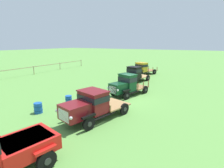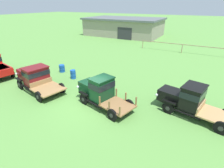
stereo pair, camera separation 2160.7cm
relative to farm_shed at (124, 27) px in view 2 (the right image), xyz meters
name	(u,v)px [view 2 (the right image)]	position (x,y,z in m)	size (l,w,h in m)	color
ground_plane	(88,107)	(11.36, -30.22, -1.99)	(240.00, 240.00, 0.00)	#5B9342
farm_shed	(124,27)	(0.00, 0.00, 0.00)	(17.21, 10.76, 3.93)	gray
paddock_fence	(205,48)	(17.85, -10.51, -0.93)	(18.91, 0.60, 1.37)	#997F60
vintage_truck_second_in_line	(35,77)	(5.52, -29.87, -0.85)	(5.57, 3.18, 2.08)	black
vintage_truck_midrow_center	(100,90)	(11.88, -29.40, -0.83)	(4.95, 2.86, 2.21)	black
vintage_truck_far_side	(189,99)	(17.76, -27.55, -0.87)	(5.38, 2.85, 2.13)	black
oil_drum_beside_row	(62,68)	(4.53, -25.65, -1.58)	(0.63, 0.63, 0.80)	#1951B2
oil_drum_near_fence	(73,74)	(6.85, -26.53, -1.54)	(0.56, 0.56, 0.89)	#1951B2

